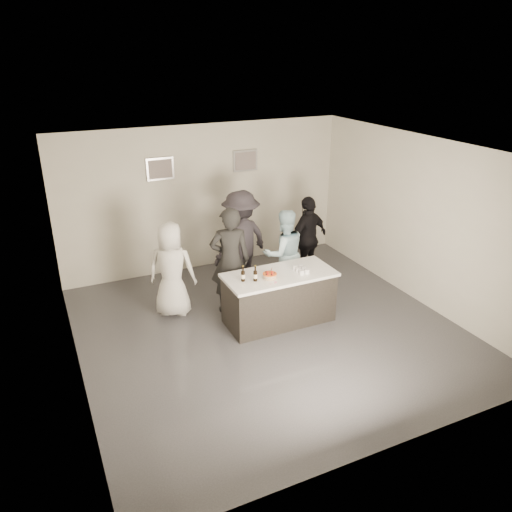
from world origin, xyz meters
The scene contains 19 objects.
floor centered at (0.00, 0.00, 0.00)m, with size 6.00×6.00×0.00m, color #3D3D42.
ceiling centered at (0.00, 0.00, 3.00)m, with size 6.00×6.00×0.00m, color white.
wall_back centered at (0.00, 3.00, 1.50)m, with size 6.00×0.04×3.00m, color beige.
wall_front centered at (0.00, -3.00, 1.50)m, with size 6.00×0.04×3.00m, color beige.
wall_left centered at (-3.00, 0.00, 1.50)m, with size 0.04×6.00×3.00m, color beige.
wall_right centered at (3.00, 0.00, 1.50)m, with size 0.04×6.00×3.00m, color beige.
picture_left centered at (-0.90, 2.97, 2.20)m, with size 0.54×0.04×0.44m, color #B2B2B7.
picture_right centered at (0.90, 2.97, 2.20)m, with size 0.54×0.04×0.44m, color #B2B2B7.
bar_counter centered at (0.29, 0.19, 0.45)m, with size 1.86×0.86×0.90m, color white.
cake centered at (0.06, 0.10, 0.94)m, with size 0.23×0.23×0.07m, color #F95E1A.
beer_bottle_a centered at (-0.38, 0.18, 1.03)m, with size 0.07×0.07×0.26m, color black.
beer_bottle_b centered at (-0.19, 0.11, 1.03)m, with size 0.07×0.07×0.26m, color black.
tumbler_cluster centered at (0.65, 0.11, 0.94)m, with size 0.19×0.30×0.08m, color #C68312.
candles centered at (0.04, -0.07, 0.90)m, with size 0.24×0.08×0.01m, color pink.
person_main_black centered at (-0.30, 0.91, 0.96)m, with size 0.70×0.46×1.93m, color black.
person_main_blue centered at (0.83, 1.06, 0.84)m, with size 0.82×0.64×1.68m, color #AFD6E5.
person_guest_left centered at (-1.26, 1.23, 0.84)m, with size 0.82×0.54×1.69m, color silver.
person_guest_right centered at (1.61, 1.50, 0.86)m, with size 1.01×0.42×1.73m, color black.
person_guest_back centered at (0.25, 1.72, 0.97)m, with size 1.25×0.72×1.94m, color #27242B.
Camera 1 is at (-3.23, -6.47, 4.37)m, focal length 35.00 mm.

